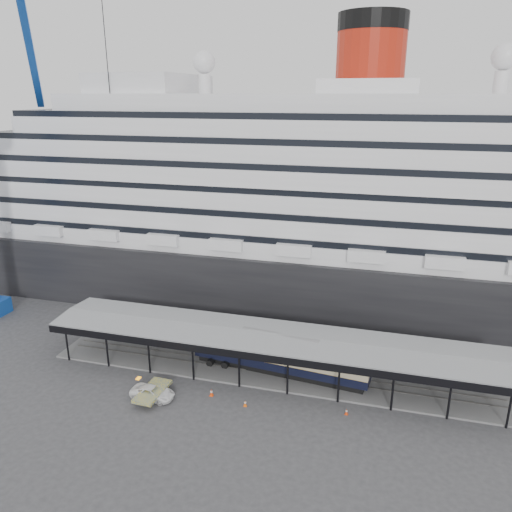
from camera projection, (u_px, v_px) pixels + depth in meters
The scene contains 8 objects.
ground at pixel (261, 394), 57.26m from camera, with size 200.00×200.00×0.00m, color #353537.
cruise_ship at pixel (312, 188), 80.88m from camera, with size 130.00×30.00×43.90m.
platform_canopy at pixel (271, 355), 61.11m from camera, with size 56.00×9.18×5.30m.
port_truck at pixel (153, 393), 56.37m from camera, with size 2.33×5.06×1.41m, color white.
pullman_carriage at pixel (280, 354), 60.77m from camera, with size 22.12×5.16×21.54m.
traffic_cone_left at pixel (211, 392), 56.90m from camera, with size 0.49×0.49×0.85m.
traffic_cone_mid at pixel (245, 403), 55.01m from camera, with size 0.44×0.44×0.73m.
traffic_cone_right at pixel (346, 412), 53.60m from camera, with size 0.44×0.44×0.68m.
Camera 1 is at (12.58, -47.87, 32.91)m, focal length 35.00 mm.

